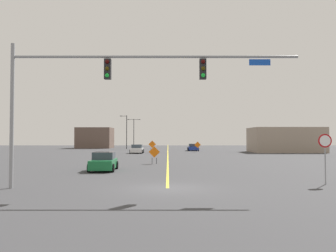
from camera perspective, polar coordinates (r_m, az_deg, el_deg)
ground at (r=18.37m, az=-0.16°, el=-9.97°), size 199.46×199.46×0.00m
road_centre_stripe at (r=73.64m, az=-0.10°, el=-3.89°), size 0.16×110.81×0.01m
traffic_signal_assembly at (r=18.67m, az=-9.61°, el=7.24°), size 14.86×0.44×7.46m
stop_sign at (r=21.54m, az=23.86°, el=-3.38°), size 0.76×0.07×2.79m
street_lamp_near_left at (r=81.49m, az=-6.83°, el=-0.71°), size 1.64×0.24×7.67m
street_lamp_mid_right at (r=95.89m, az=-5.60°, el=-0.69°), size 3.51×0.24×7.62m
construction_sign_left_lane at (r=34.99m, az=-2.30°, el=-4.35°), size 1.11×0.07×1.73m
construction_sign_median_near at (r=64.43m, az=4.70°, el=-3.12°), size 1.17×0.21×1.87m
construction_sign_right_shoulder at (r=61.66m, az=-2.63°, el=-3.05°), size 1.29×0.25×2.08m
car_blue_mid at (r=70.10m, az=3.96°, el=-3.44°), size 2.13×4.22×1.39m
car_green_approaching at (r=28.43m, az=-10.38°, el=-5.71°), size 2.11×4.13×1.45m
car_white_near at (r=58.93m, az=-5.10°, el=-3.73°), size 2.13×3.82×1.45m
roadside_building_east at (r=66.26m, az=18.24°, el=-2.13°), size 11.99×8.17×4.36m
roadside_building_west at (r=89.18m, az=-11.73°, el=-1.88°), size 8.31×7.47×5.03m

